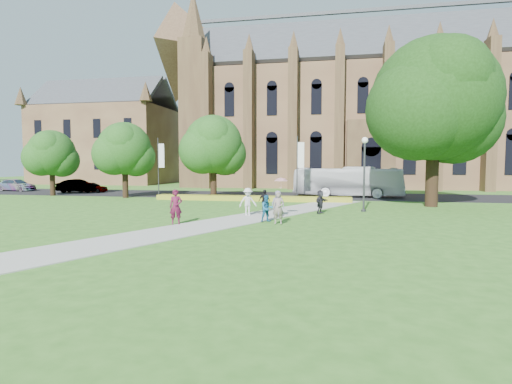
% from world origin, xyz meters
% --- Properties ---
extents(ground, '(160.00, 160.00, 0.00)m').
position_xyz_m(ground, '(0.00, 0.00, 0.00)').
color(ground, '#31651E').
rests_on(ground, ground).
extents(road, '(160.00, 10.00, 0.02)m').
position_xyz_m(road, '(0.00, 20.00, 0.01)').
color(road, black).
rests_on(road, ground).
extents(footpath, '(15.58, 28.54, 0.04)m').
position_xyz_m(footpath, '(0.00, 1.00, 0.02)').
color(footpath, '#B2B2A8').
rests_on(footpath, ground).
extents(flower_hedge, '(18.00, 1.40, 0.45)m').
position_xyz_m(flower_hedge, '(-2.00, 13.20, 0.23)').
color(flower_hedge, gold).
rests_on(flower_hedge, ground).
extents(cathedral, '(52.60, 18.25, 28.00)m').
position_xyz_m(cathedral, '(10.00, 39.73, 12.98)').
color(cathedral, olive).
rests_on(cathedral, ground).
extents(building_west, '(22.00, 14.00, 18.30)m').
position_xyz_m(building_west, '(-34.00, 42.00, 9.21)').
color(building_west, olive).
rests_on(building_west, ground).
extents(streetlamp, '(0.44, 0.44, 5.24)m').
position_xyz_m(streetlamp, '(7.50, 6.50, 3.30)').
color(streetlamp, '#38383D').
rests_on(streetlamp, ground).
extents(large_tree, '(9.60, 9.60, 13.20)m').
position_xyz_m(large_tree, '(13.00, 11.00, 8.37)').
color(large_tree, '#332114').
rests_on(large_tree, ground).
extents(street_tree_0, '(5.20, 5.20, 7.50)m').
position_xyz_m(street_tree_0, '(-15.00, 14.00, 4.87)').
color(street_tree_0, '#332114').
rests_on(street_tree_0, ground).
extents(street_tree_1, '(5.60, 5.60, 8.05)m').
position_xyz_m(street_tree_1, '(-6.00, 14.50, 5.22)').
color(street_tree_1, '#332114').
rests_on(street_tree_1, ground).
extents(street_tree_2, '(4.80, 4.80, 6.95)m').
position_xyz_m(street_tree_2, '(-24.00, 15.00, 4.53)').
color(street_tree_2, '#332114').
rests_on(street_tree_2, ground).
extents(banner_pole_0, '(0.70, 0.10, 6.00)m').
position_xyz_m(banner_pole_0, '(2.11, 15.20, 3.39)').
color(banner_pole_0, '#38383D').
rests_on(banner_pole_0, ground).
extents(banner_pole_1, '(0.70, 0.10, 6.00)m').
position_xyz_m(banner_pole_1, '(-11.89, 15.20, 3.39)').
color(banner_pole_1, '#38383D').
rests_on(banner_pole_1, ground).
extents(tour_coach, '(11.29, 4.11, 3.07)m').
position_xyz_m(tour_coach, '(6.86, 19.30, 1.56)').
color(tour_coach, silver).
rests_on(tour_coach, road).
extents(car_0, '(3.73, 1.62, 1.25)m').
position_xyz_m(car_0, '(-22.68, 19.93, 0.65)').
color(car_0, gray).
rests_on(car_0, road).
extents(car_1, '(4.92, 2.52, 1.55)m').
position_xyz_m(car_1, '(-24.08, 19.47, 0.79)').
color(car_1, gray).
rests_on(car_1, road).
extents(car_2, '(5.10, 2.34, 1.44)m').
position_xyz_m(car_2, '(-33.56, 20.66, 0.74)').
color(car_2, gray).
rests_on(car_2, road).
extents(pedestrian_0, '(0.81, 0.67, 1.92)m').
position_xyz_m(pedestrian_0, '(-3.15, -1.82, 1.00)').
color(pedestrian_0, '#53132D').
rests_on(pedestrian_0, footpath).
extents(pedestrian_1, '(0.92, 0.85, 1.54)m').
position_xyz_m(pedestrian_1, '(1.65, 0.01, 0.81)').
color(pedestrian_1, '#1C5F8C').
rests_on(pedestrian_1, footpath).
extents(pedestrian_2, '(1.33, 1.12, 1.78)m').
position_xyz_m(pedestrian_2, '(-0.02, 2.52, 0.93)').
color(pedestrian_2, silver).
rests_on(pedestrian_2, footpath).
extents(pedestrian_3, '(0.93, 0.89, 1.56)m').
position_xyz_m(pedestrian_3, '(0.71, 4.57, 0.82)').
color(pedestrian_3, black).
rests_on(pedestrian_3, footpath).
extents(pedestrian_4, '(0.87, 0.63, 1.64)m').
position_xyz_m(pedestrian_4, '(1.94, 2.48, 0.86)').
color(pedestrian_4, slate).
rests_on(pedestrian_4, footpath).
extents(pedestrian_5, '(1.05, 1.50, 1.56)m').
position_xyz_m(pedestrian_5, '(4.53, 4.58, 0.82)').
color(pedestrian_5, '#27252C').
rests_on(pedestrian_5, footpath).
extents(pedestrian_6, '(0.71, 0.52, 1.77)m').
position_xyz_m(pedestrian_6, '(2.39, -0.58, 0.92)').
color(pedestrian_6, gray).
rests_on(pedestrian_6, footpath).
extents(parasol, '(1.03, 1.03, 0.72)m').
position_xyz_m(parasol, '(2.12, 2.58, 2.04)').
color(parasol, '#C88D91').
rests_on(parasol, pedestrian_4).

